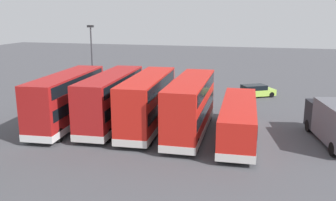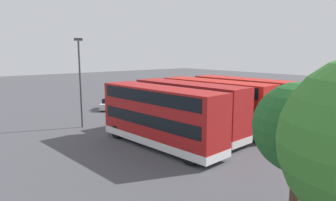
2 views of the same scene
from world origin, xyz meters
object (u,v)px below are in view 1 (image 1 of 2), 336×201
at_px(bus_double_decker_fifth, 67,98).
at_px(car_hatchback_silver, 165,86).
at_px(bus_double_decker_third, 148,101).
at_px(bus_single_deck_near_end, 239,119).
at_px(bus_double_decker_fourth, 112,99).
at_px(car_small_green, 255,91).
at_px(lamp_post_tall, 92,57).
at_px(bus_double_decker_second, 190,105).

bearing_deg(bus_double_decker_fifth, car_hatchback_silver, -105.87).
height_order(bus_double_decker_third, bus_double_decker_fifth, same).
bearing_deg(bus_single_deck_near_end, bus_double_decker_fourth, -4.41).
relative_size(bus_double_decker_third, car_small_green, 2.32).
xyz_separation_m(bus_double_decker_third, lamp_post_tall, (9.16, -8.54, 2.43)).
height_order(bus_single_deck_near_end, bus_double_decker_fifth, bus_double_decker_fifth).
bearing_deg(car_hatchback_silver, bus_double_decker_fifth, 74.13).
xyz_separation_m(bus_double_decker_third, bus_double_decker_fourth, (3.31, -0.06, -0.00)).
xyz_separation_m(bus_double_decker_fourth, car_small_green, (-11.81, -14.87, -1.75)).
xyz_separation_m(bus_double_decker_third, bus_double_decker_fifth, (7.05, 0.85, -0.00)).
bearing_deg(lamp_post_tall, car_small_green, -160.10).
bearing_deg(car_small_green, lamp_post_tall, 19.90).
relative_size(bus_single_deck_near_end, bus_double_decker_second, 1.04).
xyz_separation_m(bus_double_decker_fourth, bus_double_decker_fifth, (3.74, 0.92, 0.00)).
distance_m(bus_double_decker_fourth, car_small_green, 19.07).
bearing_deg(car_hatchback_silver, lamp_post_tall, 44.60).
relative_size(bus_double_decker_fourth, lamp_post_tall, 1.34).
bearing_deg(bus_double_decker_fifth, bus_double_decker_second, -177.99).
xyz_separation_m(car_hatchback_silver, car_small_green, (-11.01, 0.16, 0.00)).
xyz_separation_m(bus_single_deck_near_end, bus_double_decker_second, (3.88, -0.31, 0.83)).
distance_m(car_hatchback_silver, lamp_post_tall, 10.22).
distance_m(bus_double_decker_fourth, car_hatchback_silver, 15.15).
distance_m(bus_double_decker_fifth, lamp_post_tall, 9.93).
height_order(car_small_green, lamp_post_tall, lamp_post_tall).
distance_m(bus_double_decker_second, car_hatchback_silver, 16.87).
bearing_deg(bus_double_decker_third, car_small_green, -119.63).
xyz_separation_m(bus_double_decker_third, car_hatchback_silver, (2.52, -15.09, -1.75)).
height_order(bus_single_deck_near_end, bus_double_decker_fourth, bus_double_decker_fourth).
bearing_deg(bus_double_decker_fourth, lamp_post_tall, -55.44).
relative_size(bus_double_decker_second, bus_double_decker_fourth, 0.99).
xyz_separation_m(car_hatchback_silver, lamp_post_tall, (6.64, 6.55, 4.17)).
relative_size(bus_double_decker_fifth, lamp_post_tall, 1.35).
relative_size(bus_double_decker_second, lamp_post_tall, 1.33).
xyz_separation_m(bus_double_decker_fifth, car_hatchback_silver, (-4.53, -15.95, -1.75)).
bearing_deg(lamp_post_tall, bus_double_decker_second, 145.04).
xyz_separation_m(bus_single_deck_near_end, car_small_green, (-0.87, -15.71, -0.92)).
relative_size(bus_single_deck_near_end, lamp_post_tall, 1.38).
xyz_separation_m(bus_single_deck_near_end, bus_double_decker_fourth, (10.94, -0.84, 0.83)).
bearing_deg(lamp_post_tall, bus_double_decker_third, 136.98).
distance_m(car_hatchback_silver, car_small_green, 11.01).
bearing_deg(bus_double_decker_third, bus_double_decker_fifth, 6.91).
height_order(bus_double_decker_fifth, car_hatchback_silver, bus_double_decker_fifth).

